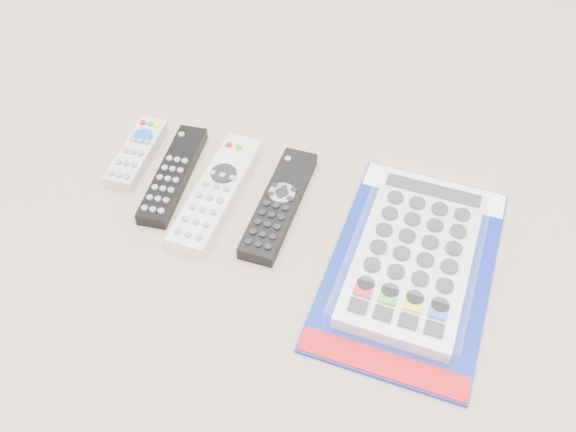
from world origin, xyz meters
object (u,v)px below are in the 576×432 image
(remote_small_grey, at_px, (137,152))
(remote_silver_dvd, at_px, (217,192))
(remote_slim_black, at_px, (173,175))
(jumbo_remote_packaged, at_px, (414,256))
(remote_large_black, at_px, (279,204))

(remote_small_grey, height_order, remote_silver_dvd, remote_silver_dvd)
(remote_slim_black, xyz_separation_m, jumbo_remote_packaged, (0.35, -0.04, 0.01))
(remote_slim_black, relative_size, remote_silver_dvd, 0.88)
(remote_silver_dvd, xyz_separation_m, remote_large_black, (0.09, 0.01, -0.00))
(remote_slim_black, relative_size, remote_large_black, 0.95)
(jumbo_remote_packaged, bearing_deg, remote_small_grey, 172.44)
(remote_silver_dvd, bearing_deg, remote_small_grey, 165.50)
(remote_slim_black, xyz_separation_m, remote_large_black, (0.16, -0.01, 0.00))
(remote_small_grey, height_order, jumbo_remote_packaged, jumbo_remote_packaged)
(remote_small_grey, distance_m, remote_slim_black, 0.07)
(remote_silver_dvd, bearing_deg, jumbo_remote_packaged, -5.32)
(remote_small_grey, distance_m, remote_large_black, 0.23)
(remote_large_black, distance_m, jumbo_remote_packaged, 0.19)
(remote_slim_black, bearing_deg, remote_small_grey, 154.74)
(remote_slim_black, distance_m, remote_large_black, 0.16)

